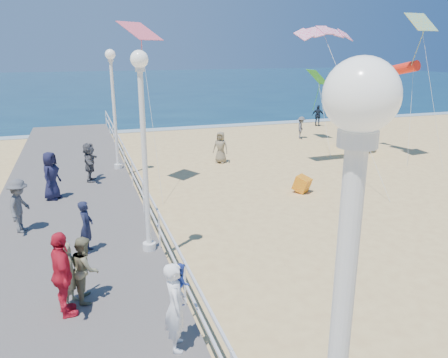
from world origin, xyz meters
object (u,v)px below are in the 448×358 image
object	(u,v)px
woman_holding_toddler	(176,306)
spectator_1	(85,268)
toddler_held	(181,283)
spectator_5	(90,162)
lamp_post_far	(113,97)
spectator_0	(86,227)
spectator_4	(51,176)
beach_walker_c	(221,147)
beach_walker_b	(318,116)
beach_chair_left	(344,144)
lamp_post_mid	(143,133)
spectator_2	(20,206)
spectator_3	(62,275)
beach_walker_a	(301,128)
beach_umbrella	(359,119)
box_kite	(302,186)
beach_chair_right	(353,146)
spectator_6	(69,273)

from	to	relation	value
woman_holding_toddler	spectator_1	distance (m)	2.73
toddler_held	spectator_5	size ratio (longest dim) A/B	0.47
lamp_post_far	spectator_0	world-z (taller)	lamp_post_far
spectator_4	beach_walker_c	xyz separation A→B (m)	(8.00, 4.56, -0.47)
beach_walker_b	beach_chair_left	distance (m)	7.43
lamp_post_mid	spectator_2	world-z (taller)	lamp_post_mid
toddler_held	spectator_1	xyz separation A→B (m)	(-1.67, 2.11, -0.50)
spectator_2	spectator_3	size ratio (longest dim) A/B	0.89
beach_walker_a	beach_umbrella	xyz separation A→B (m)	(1.15, -4.62, 1.18)
spectator_5	spectator_4	bearing A→B (deg)	151.68
spectator_1	box_kite	xyz separation A→B (m)	(8.69, 6.22, -0.84)
spectator_0	spectator_4	bearing A→B (deg)	26.09
lamp_post_far	woman_holding_toddler	size ratio (longest dim) A/B	3.09
lamp_post_mid	beach_walker_a	bearing A→B (deg)	49.30
beach_walker_a	beach_chair_right	distance (m)	4.11
toddler_held	spectator_4	distance (m)	9.89
spectator_3	beach_walker_a	world-z (taller)	spectator_3
toddler_held	spectator_3	xyz separation A→B (m)	(-2.12, 1.59, -0.31)
spectator_1	spectator_4	xyz separation A→B (m)	(-0.99, 7.41, 0.15)
lamp_post_far	spectator_5	bearing A→B (deg)	-126.94
beach_walker_b	beach_chair_left	xyz separation A→B (m)	(-2.28, -7.04, -0.60)
spectator_0	spectator_2	distance (m)	2.77
toddler_held	spectator_2	bearing A→B (deg)	35.76
lamp_post_mid	beach_walker_b	xyz separation A→B (m)	(15.87, 18.26, -2.86)
lamp_post_mid	beach_chair_left	size ratio (longest dim) A/B	9.67
lamp_post_mid	beach_chair_right	size ratio (longest dim) A/B	9.67
toddler_held	spectator_1	world-z (taller)	toddler_held
beach_walker_a	beach_walker_c	distance (m)	8.32
spectator_4	spectator_6	distance (m)	7.52
spectator_0	lamp_post_mid	bearing A→B (deg)	-90.25
woman_holding_toddler	spectator_2	world-z (taller)	woman_holding_toddler
spectator_5	box_kite	distance (m)	8.88
spectator_5	beach_chair_left	size ratio (longest dim) A/B	2.97
beach_chair_left	spectator_3	bearing A→B (deg)	-138.83
spectator_0	beach_walker_a	bearing A→B (deg)	-31.19
spectator_0	beach_chair_right	xyz separation A→B (m)	(15.44, 10.16, -0.93)
spectator_3	woman_holding_toddler	bearing A→B (deg)	-141.55
beach_walker_b	spectator_1	bearing A→B (deg)	90.28
spectator_5	spectator_3	bearing A→B (deg)	-177.02
beach_walker_a	beach_umbrella	size ratio (longest dim) A/B	0.68
woman_holding_toddler	beach_chair_left	xyz separation A→B (m)	(13.77, 15.50, -1.06)
spectator_5	beach_chair_left	bearing A→B (deg)	-67.26
spectator_2	box_kite	xyz separation A→B (m)	(10.45, 1.72, -0.93)
spectator_6	beach_walker_a	xyz separation A→B (m)	(14.38, 16.47, -0.39)
spectator_6	beach_walker_c	size ratio (longest dim) A/B	0.88
beach_walker_a	spectator_1	bearing A→B (deg)	172.33
spectator_2	spectator_4	bearing A→B (deg)	1.35
spectator_0	box_kite	distance (m)	9.43
box_kite	beach_umbrella	world-z (taller)	beach_umbrella
spectator_2	beach_walker_b	size ratio (longest dim) A/B	1.03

